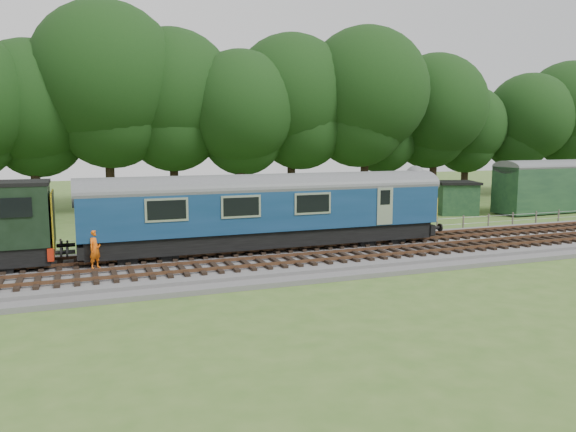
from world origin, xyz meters
name	(u,v)px	position (x,y,z in m)	size (l,w,h in m)	color
ground	(357,256)	(0.00, 0.00, 0.00)	(120.00, 120.00, 0.00)	#406425
ballast	(357,252)	(0.00, 0.00, 0.17)	(70.00, 7.00, 0.35)	#4C4C4F
track_north	(345,243)	(0.00, 1.40, 0.42)	(67.20, 2.40, 0.21)	black
track_south	(373,253)	(0.00, -1.60, 0.42)	(67.20, 2.40, 0.21)	black
fence	(321,241)	(0.00, 4.50, 0.00)	(64.00, 0.12, 1.00)	#6B6054
tree_line	(239,207)	(0.00, 22.00, 0.00)	(70.00, 8.00, 18.00)	black
dmu_railcar	(268,205)	(-4.26, 1.40, 2.61)	(18.05, 2.86, 3.88)	black
worker	(95,249)	(-12.53, 0.07, 1.20)	(0.62, 0.41, 1.71)	#F15D0C
shed	(455,197)	(14.65, 11.46, 1.30)	(3.98, 3.98, 2.56)	#163220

